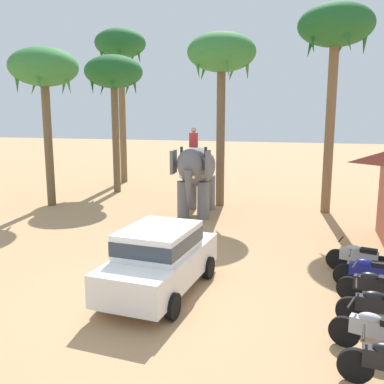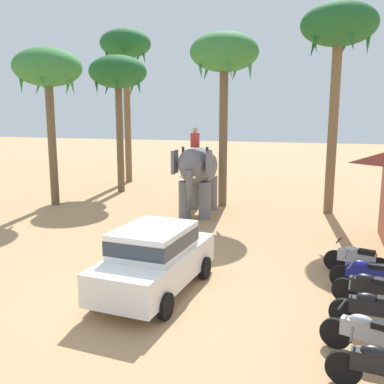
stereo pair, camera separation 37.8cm
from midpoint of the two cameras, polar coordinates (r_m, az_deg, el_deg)
The scene contains 13 objects.
ground_plane at distance 10.87m, azimuth -6.17°, elevation -13.78°, with size 120.00×120.00×0.00m, color tan.
car_sedan_foreground at distance 10.81m, azimuth -5.29°, elevation -8.62°, with size 2.09×4.21×1.70m.
elephant_with_mahout at distance 18.78m, azimuth -0.03°, elevation 2.89°, with size 1.91×3.95×3.88m.
motorcycle_second_in_row at distance 8.92m, azimuth 22.43°, elevation -16.92°, with size 1.75×0.73×0.94m.
motorcycle_mid_row at distance 9.94m, azimuth 22.89°, elevation -14.04°, with size 1.80×0.55×0.94m.
motorcycle_fourth_in_row at distance 10.96m, azimuth 22.47°, elevation -11.71°, with size 1.76×0.70×0.94m.
motorcycle_far_in_row at distance 11.88m, azimuth 21.81°, elevation -9.93°, with size 1.80×0.55×0.94m.
motorcycle_end_of_row at distance 12.94m, azimuth 20.57°, elevation -8.19°, with size 1.76×0.68×0.94m.
palm_tree_behind_elephant at distance 20.78m, azimuth 3.42°, elevation 17.50°, with size 3.20×3.20×8.16m.
palm_tree_near_hut at distance 24.84m, azimuth -10.85°, elevation 15.04°, with size 3.20×3.20×7.64m.
palm_tree_left_of_road at distance 21.89m, azimuth -19.65°, elevation 14.96°, with size 3.20×3.20×7.51m.
palm_tree_far_back at distance 28.68m, azimuth -9.92°, elevation 18.28°, with size 3.20×3.20×9.71m.
palm_tree_leaning_seaward at distance 20.28m, azimuth 18.06°, elevation 19.61°, with size 3.20×3.20×9.07m.
Camera 1 is at (3.66, -9.21, 4.44)m, focal length 39.94 mm.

